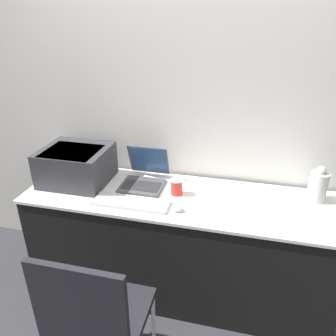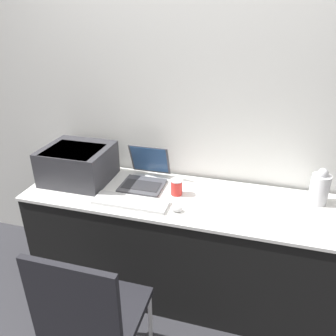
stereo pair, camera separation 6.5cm
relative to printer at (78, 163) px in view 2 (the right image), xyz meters
name	(u,v)px [view 2 (the right image)]	position (x,y,z in m)	size (l,w,h in m)	color
ground_plane	(167,318)	(0.74, -0.34, -0.91)	(14.00, 14.00, 0.00)	#333338
wall_back	(193,103)	(0.74, 0.31, 0.39)	(8.00, 0.05, 2.60)	silver
table	(178,245)	(0.74, -0.04, -0.52)	(2.02, 0.61, 0.78)	black
printer	(78,163)	(0.00, 0.00, 0.00)	(0.44, 0.40, 0.24)	#333338
laptop_left	(145,176)	(0.47, 0.07, -0.08)	(0.28, 0.34, 0.25)	#4C4C51
external_keyboard	(131,202)	(0.47, -0.21, -0.12)	(0.47, 0.15, 0.02)	silver
coffee_cup	(177,187)	(0.71, -0.02, -0.08)	(0.08, 0.08, 0.11)	red
mouse	(176,209)	(0.76, -0.22, -0.11)	(0.07, 0.05, 0.04)	silver
metal_pitcher	(320,188)	(1.58, 0.12, -0.03)	(0.11, 0.11, 0.24)	silver
chair	(90,314)	(0.50, -0.84, -0.37)	(0.44, 0.44, 0.95)	black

